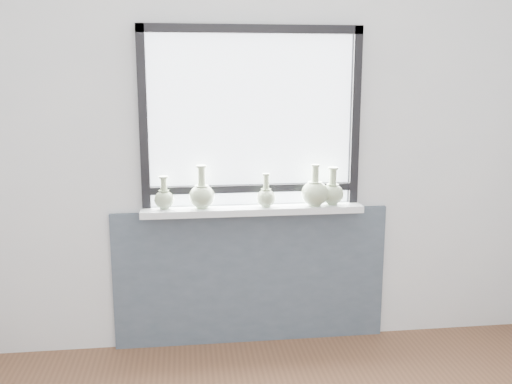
{
  "coord_description": "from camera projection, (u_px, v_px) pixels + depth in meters",
  "views": [
    {
      "loc": [
        -0.4,
        -1.58,
        1.67
      ],
      "look_at": [
        0.0,
        1.55,
        1.02
      ],
      "focal_mm": 40.0,
      "sensor_mm": 36.0,
      "label": 1
    }
  ],
  "objects": [
    {
      "name": "vase_a",
      "position": [
        164.0,
        198.0,
        3.33
      ],
      "size": [
        0.12,
        0.12,
        0.19
      ],
      "rotation": [
        0.0,
        0.0,
        -0.32
      ],
      "color": "#A1B58D",
      "rests_on": "windowsill"
    },
    {
      "name": "windowsill",
      "position": [
        253.0,
        210.0,
        3.4
      ],
      "size": [
        1.32,
        0.18,
        0.04
      ],
      "primitive_type": "cube",
      "color": "white",
      "rests_on": "apron_panel"
    },
    {
      "name": "vase_d",
      "position": [
        315.0,
        192.0,
        3.4
      ],
      "size": [
        0.16,
        0.16,
        0.25
      ],
      "rotation": [
        0.0,
        0.0,
        -0.24
      ],
      "color": "#A1B58D",
      "rests_on": "windowsill"
    },
    {
      "name": "apron_panel",
      "position": [
        251.0,
        277.0,
        3.56
      ],
      "size": [
        1.7,
        0.03,
        0.86
      ],
      "primitive_type": "cube",
      "color": "#4B5666",
      "rests_on": "ground"
    },
    {
      "name": "vase_b",
      "position": [
        202.0,
        194.0,
        3.34
      ],
      "size": [
        0.15,
        0.15,
        0.25
      ],
      "rotation": [
        0.0,
        0.0,
        0.2
      ],
      "color": "#A1B58D",
      "rests_on": "windowsill"
    },
    {
      "name": "back_wall",
      "position": [
        251.0,
        138.0,
        3.42
      ],
      "size": [
        3.6,
        0.02,
        2.6
      ],
      "primitive_type": "cube",
      "color": "silver",
      "rests_on": "ground"
    },
    {
      "name": "window",
      "position": [
        251.0,
        114.0,
        3.35
      ],
      "size": [
        1.3,
        0.06,
        1.05
      ],
      "color": "black",
      "rests_on": "windowsill"
    },
    {
      "name": "vase_e",
      "position": [
        332.0,
        192.0,
        3.44
      ],
      "size": [
        0.14,
        0.14,
        0.23
      ],
      "rotation": [
        0.0,
        0.0,
        -0.19
      ],
      "color": "#A1B58D",
      "rests_on": "windowsill"
    },
    {
      "name": "vase_c",
      "position": [
        266.0,
        196.0,
        3.38
      ],
      "size": [
        0.11,
        0.11,
        0.2
      ],
      "rotation": [
        0.0,
        0.0,
        -0.23
      ],
      "color": "#A1B58D",
      "rests_on": "windowsill"
    }
  ]
}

